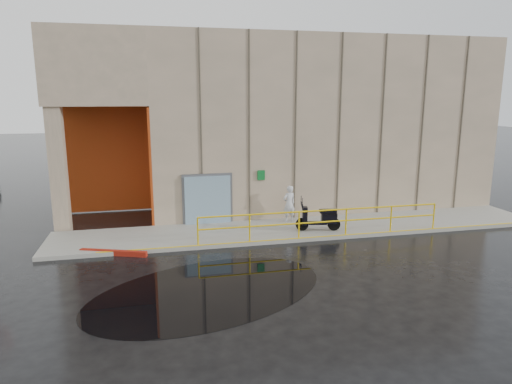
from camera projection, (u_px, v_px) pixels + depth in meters
ground at (226, 281)px, 13.55m from camera, size 120.00×120.00×0.00m
sidewalk at (305, 228)px, 18.70m from camera, size 20.00×3.00×0.15m
building at (287, 119)px, 24.26m from camera, size 20.00×10.17×8.00m
guardrail at (323, 222)px, 17.34m from camera, size 9.56×0.06×1.03m
person at (289, 204)px, 19.28m from camera, size 0.65×0.51×1.56m
scooter at (319, 211)px, 17.98m from camera, size 1.81×0.92×1.37m
red_curb at (113, 253)px, 15.74m from camera, size 2.31×1.01×0.18m
puddle at (209, 291)px, 12.87m from camera, size 8.20×6.64×0.01m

